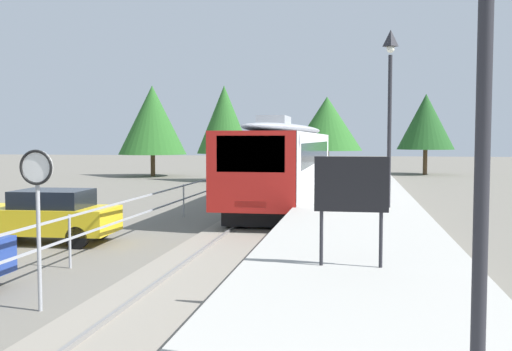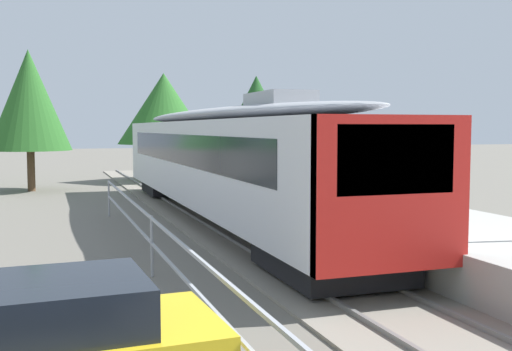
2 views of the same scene
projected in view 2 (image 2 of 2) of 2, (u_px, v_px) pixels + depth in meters
name	position (u px, v px, depth m)	size (l,w,h in m)	color
ground_plane	(158.00, 265.00, 13.50)	(160.00, 160.00, 0.00)	#6B665B
track_rails	(285.00, 255.00, 14.47)	(3.20, 60.00, 0.14)	gray
commuter_train	(221.00, 155.00, 19.50)	(2.82, 20.89, 3.74)	silver
station_platform	(404.00, 230.00, 15.49)	(3.90, 60.00, 0.90)	#A8A59E
tree_behind_station_far	(164.00, 109.00, 34.43)	(5.20, 5.20, 6.11)	brown
tree_distant_left	(256.00, 108.00, 43.37)	(4.69, 4.69, 6.73)	brown
tree_distant_centre	(29.00, 100.00, 29.02)	(3.86, 3.86, 6.74)	brown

